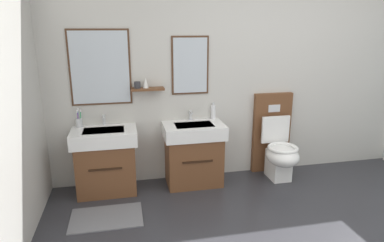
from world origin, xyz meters
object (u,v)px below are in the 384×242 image
Objects in this scene: vanity_sink_left at (106,159)px; soap_dispenser at (213,112)px; vanity_sink_right at (193,153)px; toilet at (277,146)px; toothbrush_cup at (79,122)px.

soap_dispenser reaches higher than vanity_sink_left.
vanity_sink_right is 1.03m from toilet.
vanity_sink_right is 0.72× the size of toilet.
toilet is at bearing -0.58° from vanity_sink_right.
toilet reaches higher than toothbrush_cup.
vanity_sink_right is at bearing 0.00° from vanity_sink_left.
vanity_sink_left is 3.64× the size of soap_dispenser.
soap_dispenser is at bearing 30.54° from vanity_sink_right.
toilet is at bearing -12.71° from soap_dispenser.
vanity_sink_right is at bearing 179.42° from toilet.
soap_dispenser is (1.25, 0.16, 0.43)m from vanity_sink_left.
vanity_sink_left is at bearing -172.71° from soap_dispenser.
toilet is (2.01, -0.01, -0.00)m from vanity_sink_left.
vanity_sink_right is 0.53m from soap_dispenser.
soap_dispenser is at bearing 7.29° from vanity_sink_left.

